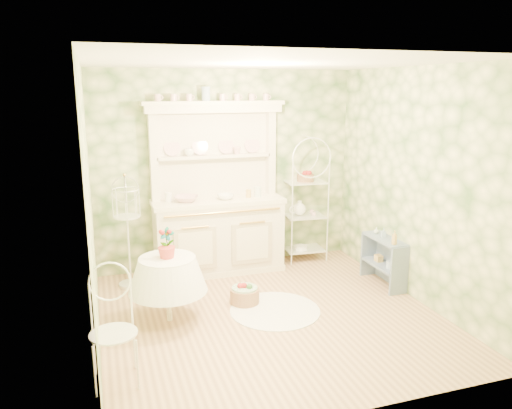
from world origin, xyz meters
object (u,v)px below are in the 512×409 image
object	(u,v)px
bakers_rack	(305,204)
side_shelf	(384,260)
round_table	(168,289)
cafe_chair	(114,335)
floor_basket	(245,293)
kitchen_dresser	(218,189)
birdcage_stand	(128,228)

from	to	relation	value
bakers_rack	side_shelf	bearing A→B (deg)	-60.25
bakers_rack	round_table	bearing A→B (deg)	-143.21
cafe_chair	floor_basket	size ratio (longest dim) A/B	2.27
kitchen_dresser	cafe_chair	xyz separation A→B (m)	(-1.48, -2.32, -0.71)
side_shelf	floor_basket	bearing A→B (deg)	-174.13
cafe_chair	floor_basket	distance (m)	1.94
bakers_rack	side_shelf	world-z (taller)	bakers_rack
side_shelf	kitchen_dresser	bearing A→B (deg)	154.82
floor_basket	round_table	bearing A→B (deg)	-169.57
kitchen_dresser	round_table	distance (m)	1.75
bakers_rack	round_table	distance (m)	2.62
kitchen_dresser	side_shelf	world-z (taller)	kitchen_dresser
side_shelf	birdcage_stand	bearing A→B (deg)	168.48
birdcage_stand	bakers_rack	bearing A→B (deg)	6.20
bakers_rack	cafe_chair	distance (m)	3.70
cafe_chair	round_table	bearing A→B (deg)	62.43
side_shelf	cafe_chair	distance (m)	3.57
round_table	cafe_chair	size ratio (longest dim) A/B	0.83
cafe_chair	birdcage_stand	distance (m)	2.19
side_shelf	floor_basket	xyz separation A→B (m)	(-1.85, -0.01, -0.19)
kitchen_dresser	cafe_chair	distance (m)	2.84
floor_basket	side_shelf	bearing A→B (deg)	0.45
side_shelf	floor_basket	distance (m)	1.86
cafe_chair	birdcage_stand	bearing A→B (deg)	85.50
bakers_rack	birdcage_stand	bearing A→B (deg)	-169.55
cafe_chair	bakers_rack	bearing A→B (deg)	43.96
round_table	floor_basket	distance (m)	0.95
kitchen_dresser	birdcage_stand	bearing A→B (deg)	-171.72
bakers_rack	kitchen_dresser	bearing A→B (deg)	-171.48
cafe_chair	birdcage_stand	world-z (taller)	birdcage_stand
round_table	floor_basket	bearing A→B (deg)	10.43
kitchen_dresser	birdcage_stand	size ratio (longest dim) A/B	1.49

